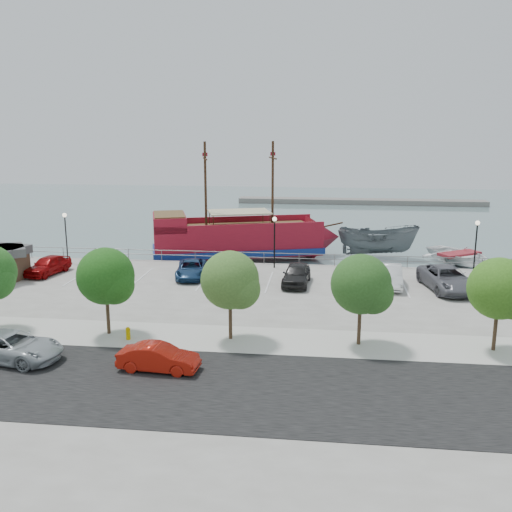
# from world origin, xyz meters

# --- Properties ---
(ground) EXTENTS (160.00, 160.00, 0.00)m
(ground) POSITION_xyz_m (0.00, 0.00, -1.00)
(ground) COLOR slate
(land_slab) EXTENTS (100.00, 58.00, 1.20)m
(land_slab) POSITION_xyz_m (0.00, -21.00, -0.60)
(land_slab) COLOR gray
(land_slab) RESTS_ON ground
(street) EXTENTS (100.00, 8.00, 0.04)m
(street) POSITION_xyz_m (0.00, -16.00, 0.01)
(street) COLOR black
(street) RESTS_ON land_slab
(sidewalk) EXTENTS (100.00, 4.00, 0.05)m
(sidewalk) POSITION_xyz_m (0.00, -10.00, 0.01)
(sidewalk) COLOR beige
(sidewalk) RESTS_ON land_slab
(seawall_railing) EXTENTS (50.00, 0.06, 1.00)m
(seawall_railing) POSITION_xyz_m (0.00, 7.80, 0.53)
(seawall_railing) COLOR slate
(seawall_railing) RESTS_ON land_slab
(far_shore) EXTENTS (40.00, 3.00, 0.80)m
(far_shore) POSITION_xyz_m (10.00, 55.00, -0.60)
(far_shore) COLOR gray
(far_shore) RESTS_ON ground
(pirate_ship) EXTENTS (18.79, 10.17, 11.64)m
(pirate_ship) POSITION_xyz_m (-2.88, 13.77, 0.95)
(pirate_ship) COLOR maroon
(pirate_ship) RESTS_ON ground
(patrol_boat) EXTENTS (7.74, 2.99, 2.98)m
(patrol_boat) POSITION_xyz_m (9.25, 15.40, 0.49)
(patrol_boat) COLOR slate
(patrol_boat) RESTS_ON ground
(speedboat) EXTENTS (7.74, 8.26, 1.39)m
(speedboat) POSITION_xyz_m (16.46, 13.39, -0.30)
(speedboat) COLOR white
(speedboat) RESTS_ON ground
(dock_west) EXTENTS (6.74, 2.61, 0.38)m
(dock_west) POSITION_xyz_m (-14.25, 9.20, -0.81)
(dock_west) COLOR #696457
(dock_west) RESTS_ON ground
(dock_mid) EXTENTS (7.28, 4.54, 0.40)m
(dock_mid) POSITION_xyz_m (7.78, 9.20, -0.80)
(dock_mid) COLOR slate
(dock_mid) RESTS_ON ground
(dock_east) EXTENTS (6.55, 4.03, 0.36)m
(dock_east) POSITION_xyz_m (16.99, 9.20, -0.82)
(dock_east) COLOR gray
(dock_east) RESTS_ON ground
(shed) EXTENTS (3.66, 3.66, 2.57)m
(shed) POSITION_xyz_m (-20.23, 0.27, 1.37)
(shed) COLOR #4F3927
(shed) RESTS_ON land_slab
(street_van) EXTENTS (5.56, 3.22, 1.46)m
(street_van) POSITION_xyz_m (-11.47, -14.14, 0.73)
(street_van) COLOR #A0A8AC
(street_van) RESTS_ON street
(street_sedan) EXTENTS (4.03, 1.66, 1.30)m
(street_sedan) POSITION_xyz_m (-3.78, -14.48, 0.65)
(street_sedan) COLOR #B41A0D
(street_sedan) RESTS_ON street
(fire_hydrant) EXTENTS (0.26, 0.26, 0.76)m
(fire_hydrant) POSITION_xyz_m (-6.58, -10.80, 0.41)
(fire_hydrant) COLOR #CCA400
(fire_hydrant) RESTS_ON sidewalk
(lamp_post_left) EXTENTS (0.36, 0.36, 4.28)m
(lamp_post_left) POSITION_xyz_m (-18.00, 6.50, 2.94)
(lamp_post_left) COLOR black
(lamp_post_left) RESTS_ON land_slab
(lamp_post_mid) EXTENTS (0.36, 0.36, 4.28)m
(lamp_post_mid) POSITION_xyz_m (0.00, 6.50, 2.94)
(lamp_post_mid) COLOR black
(lamp_post_mid) RESTS_ON land_slab
(lamp_post_right) EXTENTS (0.36, 0.36, 4.28)m
(lamp_post_right) POSITION_xyz_m (16.00, 6.50, 2.94)
(lamp_post_right) COLOR black
(lamp_post_right) RESTS_ON land_slab
(tree_c) EXTENTS (3.30, 3.20, 5.00)m
(tree_c) POSITION_xyz_m (-7.85, -10.07, 3.30)
(tree_c) COLOR #473321
(tree_c) RESTS_ON sidewalk
(tree_d) EXTENTS (3.30, 3.20, 5.00)m
(tree_d) POSITION_xyz_m (-0.85, -10.07, 3.30)
(tree_d) COLOR #473321
(tree_d) RESTS_ON sidewalk
(tree_e) EXTENTS (3.30, 3.20, 5.00)m
(tree_e) POSITION_xyz_m (6.15, -10.07, 3.30)
(tree_e) COLOR #473321
(tree_e) RESTS_ON sidewalk
(tree_f) EXTENTS (3.30, 3.20, 5.00)m
(tree_f) POSITION_xyz_m (13.15, -10.07, 3.30)
(tree_f) COLOR #473321
(tree_f) RESTS_ON sidewalk
(parked_car_a) EXTENTS (2.55, 4.64, 1.49)m
(parked_car_a) POSITION_xyz_m (-17.66, 2.24, 0.75)
(parked_car_a) COLOR #8D0506
(parked_car_a) RESTS_ON land_slab
(parked_car_c) EXTENTS (2.93, 5.11, 1.34)m
(parked_car_c) POSITION_xyz_m (-6.14, 2.71, 0.67)
(parked_car_c) COLOR navy
(parked_car_c) RESTS_ON land_slab
(parked_car_d) EXTENTS (2.81, 5.00, 1.37)m
(parked_car_d) POSITION_xyz_m (-2.25, 1.82, 0.68)
(parked_car_d) COLOR #1B4120
(parked_car_d) RESTS_ON land_slab
(parked_car_e) EXTENTS (2.17, 4.78, 1.59)m
(parked_car_e) POSITION_xyz_m (2.07, 1.57, 0.80)
(parked_car_e) COLOR black
(parked_car_e) RESTS_ON land_slab
(parked_car_f) EXTENTS (1.96, 4.86, 1.57)m
(parked_car_f) POSITION_xyz_m (8.91, 1.89, 0.78)
(parked_car_f) COLOR white
(parked_car_f) RESTS_ON land_slab
(parked_car_g) EXTENTS (3.81, 6.43, 1.68)m
(parked_car_g) POSITION_xyz_m (12.89, 1.44, 0.84)
(parked_car_g) COLOR slate
(parked_car_g) RESTS_ON land_slab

